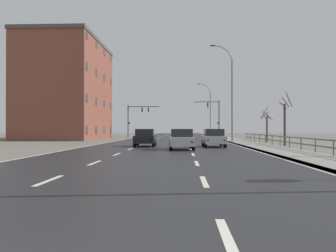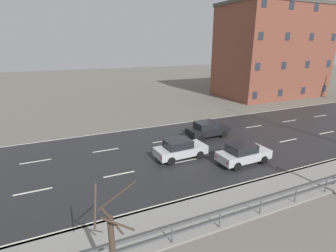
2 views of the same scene
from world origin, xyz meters
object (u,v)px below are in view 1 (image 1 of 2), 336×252
(car_distant, at_px, (214,138))
(car_near_right, at_px, (145,137))
(traffic_signal_left, at_px, (136,115))
(car_mid_centre, at_px, (181,139))
(street_lamp_distant, at_px, (209,110))
(traffic_signal_right, at_px, (215,114))
(street_lamp_midground, at_px, (231,94))
(brick_building, at_px, (68,90))

(car_distant, relative_size, car_near_right, 1.00)
(traffic_signal_left, bearing_deg, car_mid_centre, -76.81)
(street_lamp_distant, relative_size, traffic_signal_left, 1.96)
(street_lamp_distant, bearing_deg, traffic_signal_right, -90.85)
(traffic_signal_left, xyz_separation_m, car_near_right, (4.82, -29.84, -3.19))
(traffic_signal_left, xyz_separation_m, car_distant, (10.84, -30.51, -3.19))
(traffic_signal_left, relative_size, car_near_right, 1.39)
(car_distant, bearing_deg, traffic_signal_right, 83.27)
(street_lamp_distant, relative_size, car_distant, 2.73)
(traffic_signal_left, height_order, car_mid_centre, traffic_signal_left)
(traffic_signal_right, xyz_separation_m, car_near_right, (-8.83, -28.46, -3.34))
(street_lamp_midground, xyz_separation_m, traffic_signal_left, (-13.90, 19.12, -1.68))
(street_lamp_distant, relative_size, car_mid_centre, 2.71)
(traffic_signal_left, xyz_separation_m, car_mid_centre, (8.07, -34.46, -3.19))
(street_lamp_midground, height_order, brick_building, brick_building)
(traffic_signal_left, xyz_separation_m, brick_building, (-9.53, -8.05, 3.53))
(car_mid_centre, height_order, brick_building, brick_building)
(car_mid_centre, height_order, car_distant, same)
(car_distant, distance_m, brick_building, 31.06)
(car_mid_centre, bearing_deg, street_lamp_distant, 80.82)
(traffic_signal_left, distance_m, car_distant, 32.53)
(traffic_signal_right, xyz_separation_m, car_mid_centre, (-5.58, -33.08, -3.34))
(street_lamp_midground, distance_m, car_near_right, 14.87)
(car_near_right, bearing_deg, car_mid_centre, -56.22)
(street_lamp_midground, height_order, car_near_right, street_lamp_midground)
(traffic_signal_right, distance_m, car_distant, 29.46)
(traffic_signal_right, bearing_deg, traffic_signal_left, 174.25)
(street_lamp_distant, relative_size, car_near_right, 2.72)
(street_lamp_distant, distance_m, brick_building, 31.79)
(traffic_signal_right, height_order, car_mid_centre, traffic_signal_right)
(street_lamp_midground, relative_size, brick_building, 0.64)
(car_mid_centre, bearing_deg, traffic_signal_right, 78.16)
(street_lamp_midground, relative_size, traffic_signal_right, 1.81)
(street_lamp_midground, relative_size, street_lamp_distant, 1.03)
(street_lamp_distant, height_order, car_distant, street_lamp_distant)
(traffic_signal_left, bearing_deg, car_near_right, -80.82)
(street_lamp_midground, bearing_deg, car_near_right, -130.27)
(car_distant, bearing_deg, street_lamp_midground, 73.75)
(brick_building, bearing_deg, car_mid_centre, -56.31)
(traffic_signal_right, height_order, traffic_signal_left, traffic_signal_right)
(car_near_right, distance_m, brick_building, 26.95)
(traffic_signal_left, bearing_deg, street_lamp_midground, -53.98)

